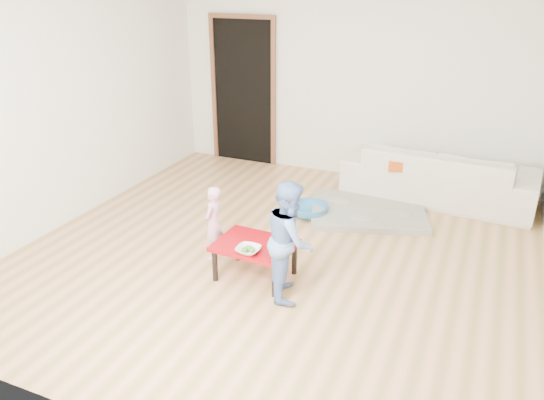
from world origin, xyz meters
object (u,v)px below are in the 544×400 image
Objects in this scene: bowl at (248,250)px; child_blue at (290,240)px; basin at (309,210)px; sofa at (439,174)px; red_table at (255,260)px; child_pink at (213,223)px.

child_blue is at bearing 8.75° from bowl.
bowl is at bearing -89.33° from basin.
child_blue is 1.71m from basin.
red_table is (-1.30, -2.60, -0.16)m from sofa.
red_table is 1.57× the size of basin.
child_blue reaches higher than bowl.
child_blue reaches higher than sofa.
red_table is 0.54m from child_blue.
sofa is 2.15× the size of child_blue.
red_table reaches higher than basin.
red_table is at bearing 96.83° from bowl.
child_pink is at bearing 160.89° from red_table.
red_table is 1.48m from basin.
child_pink reaches higher than bowl.
child_pink reaches higher than basin.
bowl is at bearing -83.17° from red_table.
red_table is 3.32× the size of bowl.
child_pink is 1.68× the size of basin.
bowl is 0.47× the size of basin.
bowl reaches higher than basin.
child_pink is 0.71× the size of child_blue.
sofa is at bearing 63.38° from red_table.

